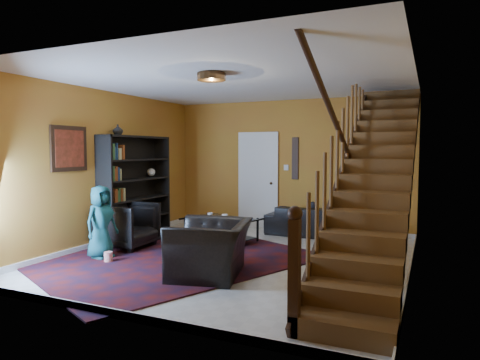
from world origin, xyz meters
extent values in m
plane|color=beige|center=(0.00, 0.00, 0.00)|extent=(5.50, 5.50, 0.00)
plane|color=#AB5E26|center=(0.00, 2.75, 1.40)|extent=(5.20, 0.00, 5.20)
plane|color=#AB5E26|center=(0.00, -2.75, 1.40)|extent=(5.20, 0.00, 5.20)
plane|color=#AB5E26|center=(-2.60, 0.00, 1.40)|extent=(0.00, 5.50, 5.50)
plane|color=#AB5E26|center=(2.60, 0.00, 1.40)|extent=(0.00, 5.50, 5.50)
plane|color=white|center=(0.00, 0.00, 2.80)|extent=(5.50, 5.50, 0.00)
cube|color=silver|center=(0.00, 2.74, 0.05)|extent=(5.20, 0.02, 0.10)
cube|color=silver|center=(-2.59, 0.00, 0.05)|extent=(0.02, 5.50, 0.10)
cube|color=#AB5E26|center=(2.12, 0.00, 1.32)|extent=(0.95, 4.92, 2.83)
cube|color=black|center=(1.67, 0.00, 1.40)|extent=(0.04, 5.02, 3.02)
cylinder|color=black|center=(1.70, 0.00, 1.85)|extent=(0.07, 4.20, 2.44)
cube|color=black|center=(1.70, -2.40, 0.55)|extent=(0.10, 0.10, 1.10)
cube|color=black|center=(-2.41, 0.60, 1.00)|extent=(0.35, 1.80, 2.00)
cube|color=black|center=(-2.41, 0.60, 0.40)|extent=(0.35, 1.72, 0.03)
cube|color=black|center=(-2.41, 0.60, 1.16)|extent=(0.35, 1.72, 0.03)
cube|color=silver|center=(-0.70, 2.73, 1.02)|extent=(0.82, 0.05, 2.05)
cube|color=maroon|center=(-2.57, -0.90, 1.75)|extent=(0.04, 0.74, 0.74)
cube|color=black|center=(0.15, 2.73, 1.55)|extent=(0.14, 0.03, 0.90)
cylinder|color=#3F2814|center=(0.00, -0.80, 2.74)|extent=(0.40, 0.40, 0.10)
cube|color=#4B0F0D|center=(-1.03, -0.39, 0.01)|extent=(4.92, 5.17, 0.02)
imported|color=black|center=(0.75, 2.30, 0.29)|extent=(2.03, 0.85, 0.59)
imported|color=black|center=(-2.05, -0.13, 0.40)|extent=(0.90, 0.88, 0.81)
imported|color=black|center=(0.09, -1.02, 0.38)|extent=(1.27, 1.37, 0.75)
imported|color=black|center=(0.64, 2.35, 0.12)|extent=(0.43, 0.29, 1.14)
imported|color=black|center=(1.15, 2.35, 0.17)|extent=(0.61, 0.48, 1.23)
imported|color=#17535A|center=(-1.95, -0.88, 0.58)|extent=(0.45, 0.62, 1.17)
cube|color=black|center=(-1.29, 0.57, 0.23)|extent=(0.04, 0.04, 0.46)
cube|color=black|center=(-0.11, 0.57, 0.23)|extent=(0.04, 0.04, 0.46)
cube|color=black|center=(-1.29, 1.23, 0.23)|extent=(0.04, 0.04, 0.46)
cube|color=black|center=(-0.11, 1.23, 0.23)|extent=(0.04, 0.04, 0.46)
cube|color=black|center=(-0.70, 0.90, 0.12)|extent=(1.31, 0.97, 0.02)
cube|color=silver|center=(-0.70, 0.90, 0.46)|extent=(1.39, 1.04, 0.02)
imported|color=#999999|center=(-0.60, 0.83, 0.51)|extent=(0.12, 0.12, 0.09)
imported|color=#999999|center=(-0.90, 0.82, 0.52)|extent=(0.11, 0.11, 0.10)
imported|color=#999999|center=(-0.61, 0.77, 0.49)|extent=(0.26, 0.26, 0.05)
imported|color=#999999|center=(-2.41, 0.10, 2.10)|extent=(0.18, 0.18, 0.19)
cylinder|color=red|center=(-1.67, -1.05, 0.09)|extent=(0.15, 0.15, 0.15)
camera|label=1|loc=(2.82, -6.12, 1.73)|focal=32.00mm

